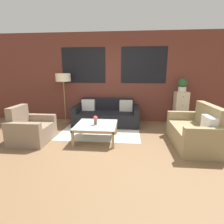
# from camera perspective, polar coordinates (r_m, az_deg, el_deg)

# --- Properties ---
(ground_plane) EXTENTS (16.00, 16.00, 0.00)m
(ground_plane) POSITION_cam_1_polar(r_m,az_deg,el_deg) (3.67, -2.98, -12.92)
(ground_plane) COLOR brown
(wall_back_brick) EXTENTS (8.40, 0.09, 2.80)m
(wall_back_brick) POSITION_cam_1_polar(r_m,az_deg,el_deg) (5.72, 0.41, 11.07)
(wall_back_brick) COLOR brown
(wall_back_brick) RESTS_ON ground_plane
(rug) EXTENTS (2.12, 1.44, 0.00)m
(rug) POSITION_cam_1_polar(r_m,az_deg,el_deg) (4.82, -3.86, -6.42)
(rug) COLOR silver
(rug) RESTS_ON ground_plane
(couch_dark) EXTENTS (1.97, 0.88, 0.78)m
(couch_dark) POSITION_cam_1_polar(r_m,az_deg,el_deg) (5.42, -1.81, -1.14)
(couch_dark) COLOR black
(couch_dark) RESTS_ON ground_plane
(settee_vintage) EXTENTS (0.80, 1.46, 0.92)m
(settee_vintage) POSITION_cam_1_polar(r_m,az_deg,el_deg) (4.26, 25.46, -5.97)
(settee_vintage) COLOR #99845B
(settee_vintage) RESTS_ON ground_plane
(armchair_corner) EXTENTS (0.80, 0.90, 0.84)m
(armchair_corner) POSITION_cam_1_polar(r_m,az_deg,el_deg) (4.52, -24.92, -5.30)
(armchair_corner) COLOR #84705B
(armchair_corner) RESTS_ON ground_plane
(coffee_table) EXTENTS (0.95, 0.95, 0.39)m
(coffee_table) POSITION_cam_1_polar(r_m,az_deg,el_deg) (4.17, -5.19, -4.70)
(coffee_table) COLOR silver
(coffee_table) RESTS_ON ground_plane
(floor_lamp) EXTENTS (0.45, 0.45, 1.56)m
(floor_lamp) POSITION_cam_1_polar(r_m,az_deg,el_deg) (5.65, -15.62, 10.25)
(floor_lamp) COLOR olive
(floor_lamp) RESTS_ON ground_plane
(drawer_cabinet) EXTENTS (0.37, 0.40, 1.01)m
(drawer_cabinet) POSITION_cam_1_polar(r_m,az_deg,el_deg) (5.77, 21.43, 1.15)
(drawer_cabinet) COLOR beige
(drawer_cabinet) RESTS_ON ground_plane
(potted_plant) EXTENTS (0.27, 0.27, 0.39)m
(potted_plant) POSITION_cam_1_polar(r_m,az_deg,el_deg) (5.67, 22.03, 8.20)
(potted_plant) COLOR silver
(potted_plant) RESTS_ON drawer_cabinet
(flower_vase) EXTENTS (0.11, 0.11, 0.21)m
(flower_vase) POSITION_cam_1_polar(r_m,az_deg,el_deg) (4.09, -5.43, -2.44)
(flower_vase) COLOR brown
(flower_vase) RESTS_ON coffee_table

